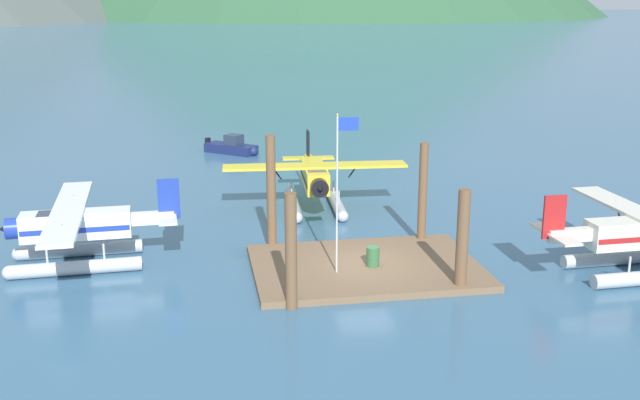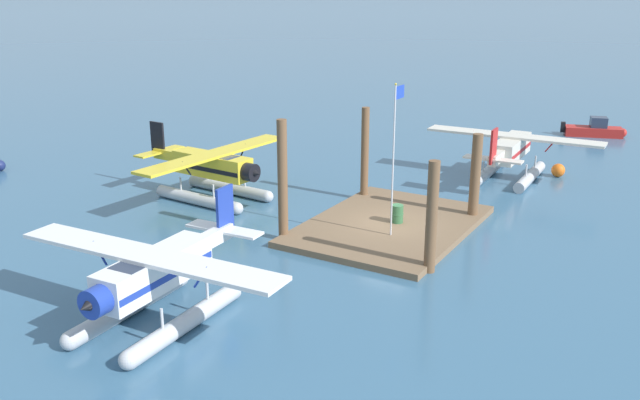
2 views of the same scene
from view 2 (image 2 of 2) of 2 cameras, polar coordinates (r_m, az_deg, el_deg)
The scene contains 13 objects.
ground_plane at distance 32.91m, azimuth 5.85°, elevation -2.41°, with size 1200.00×1200.00×0.00m, color #38607F.
dock_platform at distance 32.86m, azimuth 5.86°, elevation -2.17°, with size 10.11×7.20×0.30m, color brown.
piling_near_left at distance 27.49m, azimuth 9.39°, elevation -1.47°, with size 0.47×0.47×4.70m, color brown.
piling_near_right at distance 34.19m, azimuth 12.94°, elevation 1.85°, with size 0.51×0.51×4.38m, color brown.
piling_far_left at distance 30.53m, azimuth -3.17°, elevation 1.60°, with size 0.45×0.45×5.63m, color brown.
piling_far_right at distance 36.59m, azimuth 3.79°, elevation 3.87°, with size 0.42×0.42×5.10m, color brown.
flagpole at distance 30.13m, azimuth 6.31°, elevation 4.72°, with size 0.95×0.10×6.94m.
fuel_drum at distance 32.78m, azimuth 6.52°, elevation -1.15°, with size 0.62×0.62×0.88m.
mooring_buoy at distance 43.98m, azimuth 19.42°, elevation 2.38°, with size 0.82×0.82×0.82m, color orange.
seaplane_yellow_bow_centre at distance 37.23m, azimuth -9.01°, elevation 2.38°, with size 10.47×7.97×3.84m.
seaplane_white_port_fwd at distance 23.99m, azimuth -13.73°, elevation -6.64°, with size 7.98×10.45×3.84m.
seaplane_cream_stbd_aft at distance 42.29m, azimuth 15.77°, elevation 3.77°, with size 7.98×10.43×3.84m.
boat_red_open_se at distance 57.11m, azimuth 22.18°, elevation 5.49°, with size 2.68×4.74×1.50m.
Camera 2 is at (-28.18, -12.77, 11.24)m, focal length 38.00 mm.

